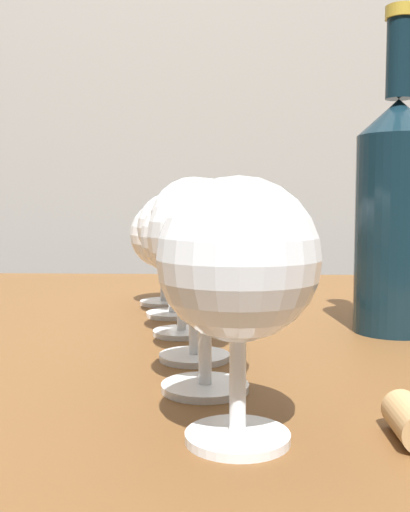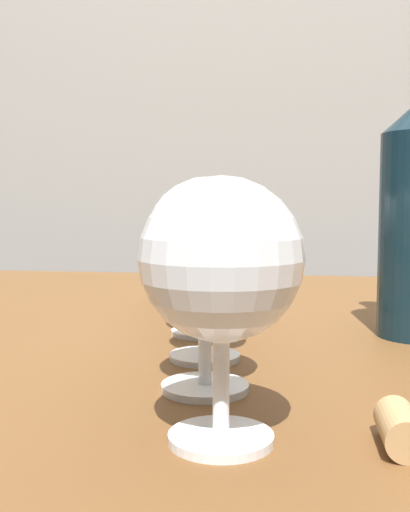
% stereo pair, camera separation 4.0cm
% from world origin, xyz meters
% --- Properties ---
extents(back_wall, '(5.00, 0.08, 2.60)m').
position_xyz_m(back_wall, '(0.00, 0.97, 1.30)').
color(back_wall, gray).
rests_on(back_wall, ground_plane).
extents(dining_table, '(1.56, 0.90, 0.75)m').
position_xyz_m(dining_table, '(0.00, 0.00, 0.67)').
color(dining_table, brown).
rests_on(dining_table, ground_plane).
extents(wine_glass_white, '(0.09, 0.09, 0.14)m').
position_xyz_m(wine_glass_white, '(0.01, -0.32, 0.85)').
color(wine_glass_white, white).
rests_on(wine_glass_white, dining_table).
extents(wine_glass_cabernet, '(0.08, 0.08, 0.14)m').
position_xyz_m(wine_glass_cabernet, '(-0.01, -0.24, 0.85)').
color(wine_glass_cabernet, white).
rests_on(wine_glass_cabernet, dining_table).
extents(wine_glass_port, '(0.07, 0.07, 0.15)m').
position_xyz_m(wine_glass_port, '(-0.02, -0.16, 0.86)').
color(wine_glass_port, white).
rests_on(wine_glass_port, dining_table).
extents(wine_glass_amber, '(0.08, 0.08, 0.14)m').
position_xyz_m(wine_glass_amber, '(-0.04, -0.06, 0.84)').
color(wine_glass_amber, white).
rests_on(wine_glass_amber, dining_table).
extents(wine_glass_chardonnay, '(0.08, 0.08, 0.14)m').
position_xyz_m(wine_glass_chardonnay, '(-0.06, 0.04, 0.85)').
color(wine_glass_chardonnay, white).
rests_on(wine_glass_chardonnay, dining_table).
extents(wine_glass_pinot, '(0.08, 0.08, 0.13)m').
position_xyz_m(wine_glass_pinot, '(-0.07, 0.12, 0.84)').
color(wine_glass_pinot, white).
rests_on(wine_glass_pinot, dining_table).
extents(cork, '(0.02, 0.04, 0.02)m').
position_xyz_m(cork, '(0.11, -0.32, 0.76)').
color(cork, tan).
rests_on(cork, dining_table).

